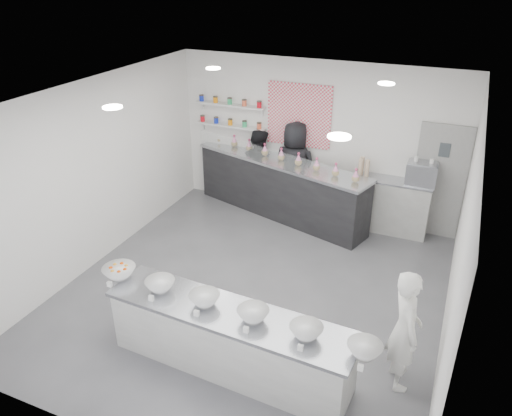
{
  "coord_description": "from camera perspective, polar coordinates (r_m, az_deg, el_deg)",
  "views": [
    {
      "loc": [
        2.54,
        -5.74,
        4.58
      ],
      "look_at": [
        -0.12,
        0.4,
        1.23
      ],
      "focal_mm": 35.0,
      "sensor_mm": 36.0,
      "label": 1
    }
  ],
  "objects": [
    {
      "name": "prep_bowls",
      "position": [
        5.96,
        -3.19,
        -11.23
      ],
      "size": [
        3.65,
        0.66,
        0.15
      ],
      "primitive_type": null,
      "rotation": [
        0.0,
        0.0,
        -0.05
      ],
      "color": "white",
      "rests_on": "prep_counter"
    },
    {
      "name": "cookie_bags",
      "position": [
        9.49,
        2.9,
        6.16
      ],
      "size": [
        3.23,
        1.08,
        0.25
      ],
      "primitive_type": null,
      "rotation": [
        0.0,
        0.0,
        -0.29
      ],
      "color": "pink",
      "rests_on": "back_bar"
    },
    {
      "name": "espresso_ledge",
      "position": [
        9.49,
        15.12,
        0.24
      ],
      "size": [
        1.38,
        0.44,
        1.03
      ],
      "primitive_type": "cube",
      "color": "#9C9C98",
      "rests_on": "floor"
    },
    {
      "name": "downlight_3",
      "position": [
        7.6,
        14.67,
        13.6
      ],
      "size": [
        0.24,
        0.24,
        0.02
      ],
      "primitive_type": "cylinder",
      "color": "white",
      "rests_on": "ceiling"
    },
    {
      "name": "jar_shelf_upper",
      "position": [
        9.98,
        -2.96,
        11.69
      ],
      "size": [
        1.45,
        0.22,
        0.04
      ],
      "primitive_type": "cube",
      "color": "silver",
      "rests_on": "back_wall"
    },
    {
      "name": "prep_counter",
      "position": [
        6.28,
        -3.07,
        -14.85
      ],
      "size": [
        3.16,
        0.87,
        0.85
      ],
      "primitive_type": "cube",
      "rotation": [
        0.0,
        0.0,
        -0.05
      ],
      "color": "#9C9C98",
      "rests_on": "floor"
    },
    {
      "name": "staff_left",
      "position": [
        10.07,
        0.25,
        4.62
      ],
      "size": [
        0.9,
        0.77,
        1.62
      ],
      "primitive_type": "imported",
      "rotation": [
        0.0,
        0.0,
        2.92
      ],
      "color": "black",
      "rests_on": "floor"
    },
    {
      "name": "espresso_machine",
      "position": [
        9.17,
        18.42,
        3.72
      ],
      "size": [
        0.52,
        0.36,
        0.4
      ],
      "primitive_type": "cube",
      "color": "#93969E",
      "rests_on": "espresso_ledge"
    },
    {
      "name": "downlight_2",
      "position": [
        8.48,
        -4.91,
        15.63
      ],
      "size": [
        0.24,
        0.24,
        0.02
      ],
      "primitive_type": "cylinder",
      "color": "white",
      "rests_on": "ceiling"
    },
    {
      "name": "staff_right",
      "position": [
        9.78,
        4.4,
        4.57
      ],
      "size": [
        0.92,
        0.61,
        1.85
      ],
      "primitive_type": "imported",
      "rotation": [
        0.0,
        0.0,
        3.12
      ],
      "color": "black",
      "rests_on": "floor"
    },
    {
      "name": "left_wall",
      "position": [
        8.39,
        -17.9,
        3.72
      ],
      "size": [
        0.0,
        6.0,
        6.0
      ],
      "primitive_type": "plane",
      "rotation": [
        1.57,
        0.0,
        1.57
      ],
      "color": "white",
      "rests_on": "floor"
    },
    {
      "name": "back_wall",
      "position": [
        9.61,
        6.88,
        7.7
      ],
      "size": [
        5.5,
        0.0,
        5.5
      ],
      "primitive_type": "plane",
      "rotation": [
        1.57,
        0.0,
        0.0
      ],
      "color": "white",
      "rests_on": "floor"
    },
    {
      "name": "back_bar",
      "position": [
        9.75,
        2.81,
        2.31
      ],
      "size": [
        3.74,
        1.71,
        1.15
      ],
      "primitive_type": "cube",
      "rotation": [
        0.0,
        0.0,
        -0.29
      ],
      "color": "black",
      "rests_on": "floor"
    },
    {
      "name": "downlight_0",
      "position": [
        6.37,
        -16.09,
        11.01
      ],
      "size": [
        0.24,
        0.24,
        0.02
      ],
      "primitive_type": "cylinder",
      "color": "white",
      "rests_on": "ceiling"
    },
    {
      "name": "preserve_jars",
      "position": [
        10.0,
        -2.99,
        10.89
      ],
      "size": [
        1.45,
        0.1,
        0.56
      ],
      "primitive_type": null,
      "color": "red",
      "rests_on": "jar_shelf_lower"
    },
    {
      "name": "woman_prep",
      "position": [
        6.12,
        16.62,
        -13.2
      ],
      "size": [
        0.56,
        0.67,
        1.55
      ],
      "primitive_type": "imported",
      "rotation": [
        0.0,
        0.0,
        1.96
      ],
      "color": "white",
      "rests_on": "floor"
    },
    {
      "name": "cup_stacks",
      "position": [
        9.3,
        12.28,
        4.59
      ],
      "size": [
        0.24,
        0.24,
        0.33
      ],
      "primitive_type": null,
      "color": "beige",
      "rests_on": "espresso_ledge"
    },
    {
      "name": "ceiling",
      "position": [
        6.47,
        -0.45,
        12.46
      ],
      "size": [
        6.0,
        6.0,
        0.0
      ],
      "primitive_type": "plane",
      "rotation": [
        3.14,
        0.0,
        0.0
      ],
      "color": "white",
      "rests_on": "floor"
    },
    {
      "name": "jar_shelf_lower",
      "position": [
        10.1,
        -2.91,
        9.39
      ],
      "size": [
        1.45,
        0.22,
        0.04
      ],
      "primitive_type": "cube",
      "color": "silver",
      "rests_on": "back_wall"
    },
    {
      "name": "sneeze_guard",
      "position": [
        9.24,
        1.68,
        5.8
      ],
      "size": [
        3.5,
        1.06,
        0.31
      ],
      "primitive_type": "cube",
      "rotation": [
        0.0,
        0.0,
        -0.29
      ],
      "color": "white",
      "rests_on": "back_bar"
    },
    {
      "name": "downlight_1",
      "position": [
        5.13,
        9.5,
        8.05
      ],
      "size": [
        0.24,
        0.24,
        0.02
      ],
      "primitive_type": "cylinder",
      "color": "white",
      "rests_on": "ceiling"
    },
    {
      "name": "back_door",
      "position": [
        9.4,
        20.19,
        2.83
      ],
      "size": [
        0.88,
        0.04,
        2.1
      ],
      "primitive_type": "cube",
      "color": "gray",
      "rests_on": "floor"
    },
    {
      "name": "floor",
      "position": [
        7.77,
        -0.37,
        -9.53
      ],
      "size": [
        6.0,
        6.0,
        0.0
      ],
      "primitive_type": "plane",
      "color": "#515156",
      "rests_on": "ground"
    },
    {
      "name": "right_wall",
      "position": [
        6.52,
        22.36,
        -3.82
      ],
      "size": [
        0.0,
        6.0,
        6.0
      ],
      "primitive_type": "plane",
      "rotation": [
        1.57,
        0.0,
        -1.57
      ],
      "color": "white",
      "rests_on": "floor"
    },
    {
      "name": "label_cards",
      "position": [
        5.63,
        -5.3,
        -14.51
      ],
      "size": [
        3.31,
        0.04,
        0.07
      ],
      "primitive_type": null,
      "color": "white",
      "rests_on": "prep_counter"
    },
    {
      "name": "pattern_panel",
      "position": [
        9.55,
        4.95,
        10.51
      ],
      "size": [
        1.25,
        0.03,
        1.2
      ],
      "primitive_type": "cube",
      "color": "#DC2B43",
      "rests_on": "back_wall"
    }
  ]
}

